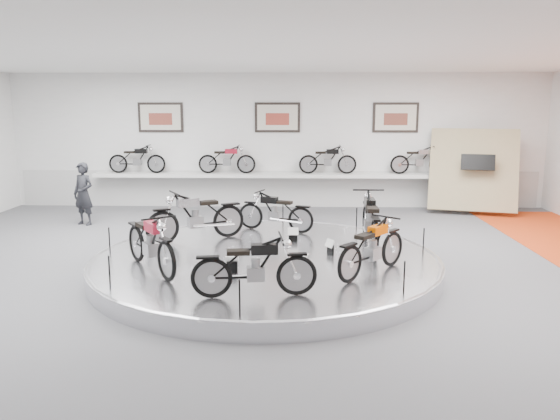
{
  "coord_description": "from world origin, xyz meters",
  "views": [
    {
      "loc": [
        0.54,
        -9.47,
        3.03
      ],
      "look_at": [
        0.25,
        0.6,
        1.11
      ],
      "focal_mm": 35.0,
      "sensor_mm": 36.0,
      "label": 1
    }
  ],
  "objects_px": {
    "bike_a": "(370,220)",
    "bike_d": "(150,242)",
    "bike_f": "(372,247)",
    "bike_b": "(275,211)",
    "bike_c": "(196,216)",
    "shelf": "(277,175)",
    "bike_e": "(254,266)",
    "display_platform": "(266,263)",
    "visitor": "(83,194)"
  },
  "relations": [
    {
      "from": "shelf",
      "to": "bike_c",
      "type": "bearing_deg",
      "value": -105.62
    },
    {
      "from": "bike_c",
      "to": "bike_f",
      "type": "xyz_separation_m",
      "value": [
        3.29,
        -2.16,
        -0.06
      ]
    },
    {
      "from": "bike_c",
      "to": "bike_e",
      "type": "height_order",
      "value": "bike_c"
    },
    {
      "from": "bike_b",
      "to": "shelf",
      "type": "bearing_deg",
      "value": -68.16
    },
    {
      "from": "bike_a",
      "to": "bike_e",
      "type": "xyz_separation_m",
      "value": [
        -2.06,
        -2.94,
        -0.08
      ]
    },
    {
      "from": "display_platform",
      "to": "bike_e",
      "type": "xyz_separation_m",
      "value": [
        -0.05,
        -2.21,
        0.61
      ]
    },
    {
      "from": "shelf",
      "to": "bike_d",
      "type": "distance_m",
      "value": 7.62
    },
    {
      "from": "bike_b",
      "to": "visitor",
      "type": "xyz_separation_m",
      "value": [
        -5.02,
        1.91,
        0.06
      ]
    },
    {
      "from": "bike_a",
      "to": "bike_d",
      "type": "distance_m",
      "value": 4.25
    },
    {
      "from": "display_platform",
      "to": "visitor",
      "type": "xyz_separation_m",
      "value": [
        -4.92,
        3.96,
        0.66
      ]
    },
    {
      "from": "bike_a",
      "to": "bike_d",
      "type": "height_order",
      "value": "bike_a"
    },
    {
      "from": "bike_b",
      "to": "visitor",
      "type": "relative_size",
      "value": 0.93
    },
    {
      "from": "bike_a",
      "to": "bike_e",
      "type": "relative_size",
      "value": 1.19
    },
    {
      "from": "display_platform",
      "to": "bike_a",
      "type": "distance_m",
      "value": 2.25
    },
    {
      "from": "bike_a",
      "to": "bike_c",
      "type": "relative_size",
      "value": 1.03
    },
    {
      "from": "display_platform",
      "to": "bike_d",
      "type": "bearing_deg",
      "value": -152.47
    },
    {
      "from": "bike_f",
      "to": "bike_d",
      "type": "bearing_deg",
      "value": 129.67
    },
    {
      "from": "bike_c",
      "to": "visitor",
      "type": "height_order",
      "value": "visitor"
    },
    {
      "from": "bike_b",
      "to": "bike_e",
      "type": "relative_size",
      "value": 0.97
    },
    {
      "from": "shelf",
      "to": "bike_f",
      "type": "xyz_separation_m",
      "value": [
        1.81,
        -7.47,
        -0.24
      ]
    },
    {
      "from": "bike_f",
      "to": "shelf",
      "type": "bearing_deg",
      "value": 54.64
    },
    {
      "from": "bike_b",
      "to": "visitor",
      "type": "height_order",
      "value": "visitor"
    },
    {
      "from": "bike_d",
      "to": "bike_e",
      "type": "bearing_deg",
      "value": 20.22
    },
    {
      "from": "shelf",
      "to": "bike_d",
      "type": "xyz_separation_m",
      "value": [
        -1.88,
        -7.38,
        -0.2
      ]
    },
    {
      "from": "shelf",
      "to": "bike_a",
      "type": "xyz_separation_m",
      "value": [
        2.01,
        -5.67,
        -0.16
      ]
    },
    {
      "from": "bike_b",
      "to": "bike_f",
      "type": "bearing_deg",
      "value": 139.17
    },
    {
      "from": "bike_d",
      "to": "bike_f",
      "type": "height_order",
      "value": "bike_d"
    },
    {
      "from": "display_platform",
      "to": "bike_d",
      "type": "height_order",
      "value": "bike_d"
    },
    {
      "from": "display_platform",
      "to": "bike_b",
      "type": "relative_size",
      "value": 4.24
    },
    {
      "from": "bike_c",
      "to": "bike_d",
      "type": "relative_size",
      "value": 1.05
    },
    {
      "from": "bike_d",
      "to": "bike_e",
      "type": "distance_m",
      "value": 2.21
    },
    {
      "from": "display_platform",
      "to": "bike_a",
      "type": "relative_size",
      "value": 3.47
    },
    {
      "from": "shelf",
      "to": "bike_a",
      "type": "relative_size",
      "value": 5.97
    },
    {
      "from": "bike_d",
      "to": "bike_c",
      "type": "bearing_deg",
      "value": 133.19
    },
    {
      "from": "bike_e",
      "to": "bike_f",
      "type": "xyz_separation_m",
      "value": [
        1.85,
        1.14,
        0.01
      ]
    },
    {
      "from": "bike_c",
      "to": "bike_d",
      "type": "bearing_deg",
      "value": 49.27
    },
    {
      "from": "shelf",
      "to": "bike_b",
      "type": "height_order",
      "value": "bike_b"
    },
    {
      "from": "display_platform",
      "to": "bike_a",
      "type": "height_order",
      "value": "bike_a"
    },
    {
      "from": "bike_a",
      "to": "visitor",
      "type": "height_order",
      "value": "visitor"
    },
    {
      "from": "shelf",
      "to": "bike_b",
      "type": "distance_m",
      "value": 4.36
    },
    {
      "from": "bike_a",
      "to": "bike_d",
      "type": "relative_size",
      "value": 1.08
    },
    {
      "from": "shelf",
      "to": "bike_a",
      "type": "bearing_deg",
      "value": -70.45
    },
    {
      "from": "bike_c",
      "to": "visitor",
      "type": "bearing_deg",
      "value": -69.67
    },
    {
      "from": "bike_d",
      "to": "display_platform",
      "type": "bearing_deg",
      "value": 81.58
    },
    {
      "from": "bike_a",
      "to": "bike_b",
      "type": "xyz_separation_m",
      "value": [
        -1.91,
        1.32,
        -0.1
      ]
    },
    {
      "from": "bike_d",
      "to": "bike_f",
      "type": "bearing_deg",
      "value": 52.69
    },
    {
      "from": "display_platform",
      "to": "bike_b",
      "type": "bearing_deg",
      "value": 87.14
    },
    {
      "from": "bike_a",
      "to": "bike_f",
      "type": "height_order",
      "value": "bike_a"
    },
    {
      "from": "visitor",
      "to": "shelf",
      "type": "bearing_deg",
      "value": 48.29
    },
    {
      "from": "display_platform",
      "to": "visitor",
      "type": "relative_size",
      "value": 3.96
    }
  ]
}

